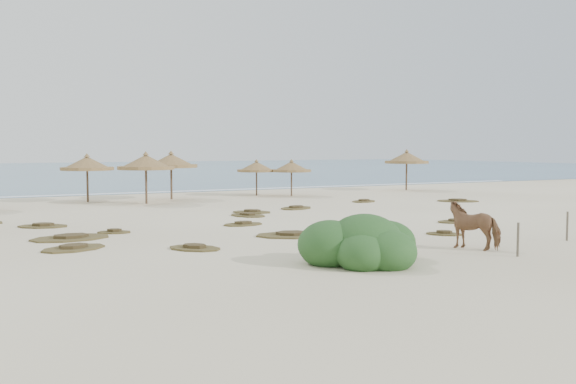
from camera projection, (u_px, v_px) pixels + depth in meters
name	position (u px, v px, depth m)	size (l,w,h in m)	color
ground	(345.00, 235.00, 24.16)	(160.00, 160.00, 0.00)	beige
ocean	(56.00, 171.00, 90.37)	(200.00, 100.00, 0.01)	#285079
foam_line	(153.00, 192.00, 47.12)	(70.00, 0.60, 0.01)	white
palapa_1	(87.00, 164.00, 38.74)	(4.16, 4.16, 2.97)	brown
palapa_2	(171.00, 162.00, 40.78)	(3.56, 3.56, 3.11)	brown
palapa_3	(146.00, 163.00, 37.58)	(3.55, 3.55, 3.09)	brown
palapa_4	(257.00, 167.00, 44.03)	(3.39, 3.39, 2.51)	brown
palapa_5	(291.00, 167.00, 43.61)	(3.28, 3.28, 2.53)	brown
palapa_6	(407.00, 158.00, 49.43)	(4.08, 4.08, 3.18)	brown
horse	(475.00, 225.00, 21.00)	(0.84, 1.84, 1.55)	olive
fence_post_near	(518.00, 240.00, 19.46)	(0.08, 0.08, 1.04)	brown
fence_post_far	(567.00, 226.00, 22.74)	(0.08, 0.08, 1.05)	brown
bush	(364.00, 245.00, 18.33)	(3.69, 3.25, 1.65)	#2D5725
scrub_0	(74.00, 248.00, 20.87)	(2.58, 2.17, 0.16)	brown
scrub_1	(71.00, 237.00, 23.25)	(3.07, 2.18, 0.16)	brown
scrub_2	(243.00, 224.00, 27.39)	(1.87, 1.30, 0.16)	brown
scrub_3	(252.00, 212.00, 32.55)	(2.36, 2.32, 0.16)	brown
scrub_4	(457.00, 221.00, 28.35)	(2.05, 1.59, 0.16)	brown
scrub_5	(458.00, 201.00, 39.30)	(3.01, 2.83, 0.16)	brown
scrub_7	(296.00, 208.00, 34.69)	(2.60, 2.32, 0.16)	brown
scrub_9	(292.00, 235.00, 24.02)	(3.25, 2.67, 0.16)	brown
scrub_10	(364.00, 201.00, 39.02)	(2.23, 1.93, 0.16)	brown
scrub_11	(195.00, 248.00, 20.91)	(2.06, 2.19, 0.16)	brown
scrub_12	(444.00, 233.00, 24.36)	(1.57, 1.60, 0.16)	brown
scrub_13	(248.00, 215.00, 30.98)	(1.84, 2.34, 0.16)	brown
scrub_14	(43.00, 226.00, 26.73)	(2.47, 2.17, 0.16)	brown
scrub_15	(114.00, 232.00, 24.85)	(1.52, 1.29, 0.16)	brown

